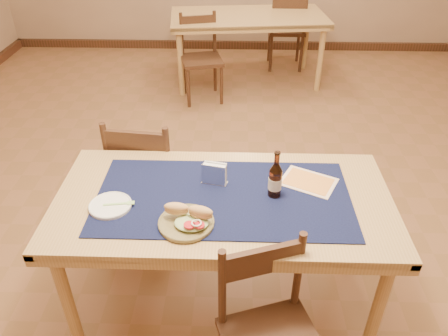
{
  "coord_description": "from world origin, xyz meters",
  "views": [
    {
      "loc": [
        0.05,
        -2.43,
        2.03
      ],
      "look_at": [
        0.0,
        -0.7,
        0.85
      ],
      "focal_mm": 35.0,
      "sensor_mm": 36.0,
      "label": 1
    }
  ],
  "objects_px": {
    "chair_main_far": "(148,175)",
    "beer_bottle": "(275,180)",
    "main_table": "(223,211)",
    "sandwich_plate": "(188,220)",
    "back_table": "(248,23)",
    "napkin_holder": "(214,174)"
  },
  "relations": [
    {
      "from": "main_table",
      "to": "back_table",
      "type": "relative_size",
      "value": 0.92
    },
    {
      "from": "sandwich_plate",
      "to": "beer_bottle",
      "type": "height_order",
      "value": "beer_bottle"
    },
    {
      "from": "beer_bottle",
      "to": "napkin_holder",
      "type": "xyz_separation_m",
      "value": [
        -0.29,
        0.09,
        -0.04
      ]
    },
    {
      "from": "chair_main_far",
      "to": "beer_bottle",
      "type": "relative_size",
      "value": 3.73
    },
    {
      "from": "main_table",
      "to": "napkin_holder",
      "type": "bearing_deg",
      "value": 113.87
    },
    {
      "from": "back_table",
      "to": "beer_bottle",
      "type": "xyz_separation_m",
      "value": [
        0.08,
        -3.15,
        0.18
      ]
    },
    {
      "from": "back_table",
      "to": "napkin_holder",
      "type": "height_order",
      "value": "napkin_holder"
    },
    {
      "from": "back_table",
      "to": "chair_main_far",
      "type": "distance_m",
      "value": 2.69
    },
    {
      "from": "sandwich_plate",
      "to": "beer_bottle",
      "type": "distance_m",
      "value": 0.45
    },
    {
      "from": "chair_main_far",
      "to": "sandwich_plate",
      "type": "relative_size",
      "value": 3.62
    },
    {
      "from": "sandwich_plate",
      "to": "napkin_holder",
      "type": "distance_m",
      "value": 0.33
    },
    {
      "from": "main_table",
      "to": "chair_main_far",
      "type": "height_order",
      "value": "chair_main_far"
    },
    {
      "from": "back_table",
      "to": "beer_bottle",
      "type": "distance_m",
      "value": 3.16
    },
    {
      "from": "chair_main_far",
      "to": "sandwich_plate",
      "type": "bearing_deg",
      "value": -66.38
    },
    {
      "from": "chair_main_far",
      "to": "beer_bottle",
      "type": "distance_m",
      "value": 0.99
    },
    {
      "from": "main_table",
      "to": "napkin_holder",
      "type": "distance_m",
      "value": 0.18
    },
    {
      "from": "chair_main_far",
      "to": "napkin_holder",
      "type": "bearing_deg",
      "value": -46.71
    },
    {
      "from": "main_table",
      "to": "sandwich_plate",
      "type": "bearing_deg",
      "value": -126.04
    },
    {
      "from": "main_table",
      "to": "sandwich_plate",
      "type": "xyz_separation_m",
      "value": [
        -0.15,
        -0.2,
        0.11
      ]
    },
    {
      "from": "chair_main_far",
      "to": "napkin_holder",
      "type": "distance_m",
      "value": 0.73
    },
    {
      "from": "chair_main_far",
      "to": "beer_bottle",
      "type": "xyz_separation_m",
      "value": [
        0.73,
        -0.55,
        0.38
      ]
    },
    {
      "from": "napkin_holder",
      "to": "sandwich_plate",
      "type": "bearing_deg",
      "value": -107.81
    }
  ]
}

